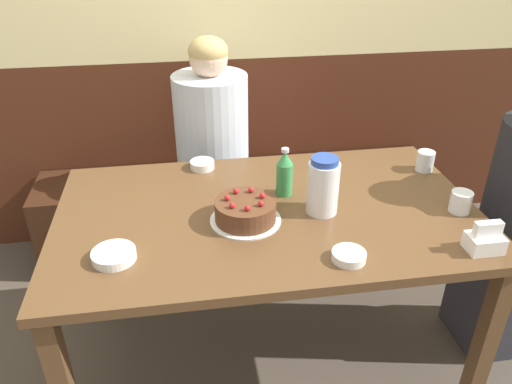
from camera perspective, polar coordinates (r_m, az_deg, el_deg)
ground_plane at (r=2.27m, az=1.14°, el=-17.87°), size 12.00×12.00×0.00m
back_wall at (r=2.61m, az=-2.80°, el=20.24°), size 4.80×0.04×2.50m
bench_seat at (r=2.77m, az=-1.77°, el=-1.99°), size 2.12×0.38×0.45m
dining_table at (r=1.85m, az=1.34°, el=-4.21°), size 1.51×0.89×0.73m
birthday_cake at (r=1.72m, az=-1.21°, el=-2.20°), size 0.25×0.25×0.10m
water_pitcher at (r=1.76m, az=7.66°, el=0.70°), size 0.11×0.11×0.21m
soju_bottle at (r=1.86m, az=3.28°, el=2.18°), size 0.06×0.06×0.19m
napkin_holder at (r=1.74m, az=24.69°, el=-5.01°), size 0.11×0.08×0.11m
bowl_soup_white at (r=2.10m, az=-6.16°, el=3.13°), size 0.10×0.10×0.03m
bowl_rice_small at (r=1.58m, az=10.56°, el=-7.19°), size 0.11×0.11×0.03m
bowl_side_dish at (r=1.62m, az=-15.94°, el=-6.97°), size 0.14×0.14×0.03m
glass_water_tall at (r=2.18m, az=18.77°, el=3.39°), size 0.07×0.07×0.08m
glass_tumbler_short at (r=1.92m, az=22.35°, el=-1.04°), size 0.08×0.08×0.08m
person_teal_shirt at (r=2.47m, az=-4.89°, el=3.16°), size 0.35×0.35×1.20m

